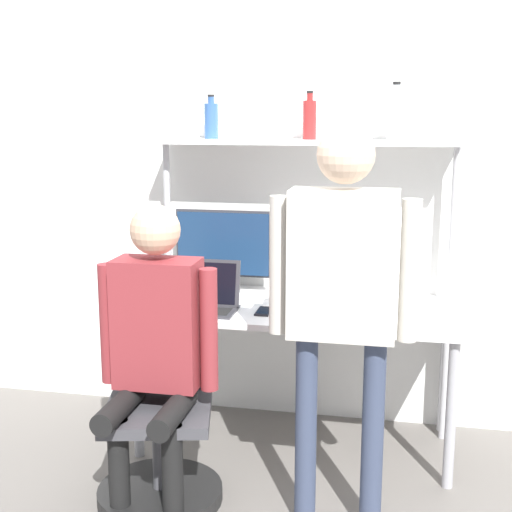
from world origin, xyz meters
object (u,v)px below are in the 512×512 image
Objects in this scene: bottle_blue at (211,120)px; bottle_red at (310,119)px; cell_phone at (264,311)px; person_standing at (343,279)px; laptop at (206,296)px; office_chair at (160,439)px; person_seated at (155,334)px; monitor at (223,247)px; bottle_clear at (396,115)px.

bottle_blue is 0.52m from bottle_red.
person_standing is (0.43, -0.57, 0.31)m from cell_phone.
person_standing is (0.72, -0.57, 0.25)m from laptop.
bottle_red is (0.54, 0.86, 1.41)m from office_chair.
monitor is at bearing 85.47° from person_seated.
office_chair is 0.67× the size of person_seated.
bottle_clear is (0.89, 0.00, 0.70)m from monitor.
bottle_red reaches higher than laptop.
bottle_red is (0.46, 0.36, 0.86)m from laptop.
bottle_red reaches higher than monitor.
cell_phone is 0.78m from person_standing.
bottle_blue is (-0.95, 0.00, -0.02)m from bottle_clear.
person_standing reaches higher than laptop.
person_standing is 7.29× the size of bottle_blue.
monitor is 1.12m from office_chair.
laptop is 0.55m from person_seated.
bottle_clear reaches higher than cell_phone.
laptop is 0.36× the size of office_chair.
bottle_clear is at bearing 79.93° from person_standing.
bottle_blue reaches higher than person_standing.
monitor reaches higher than cell_phone.
bottle_clear is (0.59, 0.36, 0.94)m from cell_phone.
person_standing is 1.14m from bottle_red.
laptop is at bearing -141.62° from bottle_red.
office_chair is at bearing -127.29° from cell_phone.
person_seated is 5.84× the size of bottle_blue.
bottle_blue is at bearing 99.42° from laptop.
bottle_red is (0.46, 0.00, 0.69)m from monitor.
bottle_blue is (-0.36, 0.36, 0.92)m from cell_phone.
bottle_red is (0.16, 0.36, 0.93)m from cell_phone.
bottle_clear is 0.95m from bottle_blue.
cell_phone is at bearing -45.61° from bottle_blue.
cell_phone is 1.01m from bottle_red.
bottle_blue reaches higher than monitor.
monitor is 1.13m from bottle_clear.
cell_phone is at bearing 55.88° from person_seated.
monitor is 1.18m from person_standing.
cell_phone is (0.30, -0.36, -0.24)m from monitor.
person_seated is at bearing -136.67° from bottle_clear.
bottle_blue reaches higher than person_seated.
monitor is 0.40× the size of person_seated.
bottle_red reaches higher than person_seated.
person_standing is at bearing -49.87° from bottle_blue.
office_chair is (-0.38, -0.50, -0.48)m from cell_phone.
bottle_blue reaches higher than office_chair.
laptop reaches higher than office_chair.
cell_phone is 0.66m from person_seated.
cell_phone is at bearing -0.04° from laptop.
person_standing is at bearing -74.11° from bottle_red.
person_seated is at bearing -124.12° from cell_phone.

